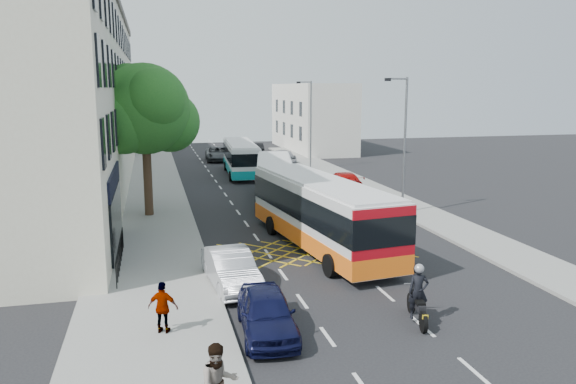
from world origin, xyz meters
TOP-DOWN VIEW (x-y plane):
  - ground at (0.00, 0.00)m, footprint 120.00×120.00m
  - pavement_left at (-8.50, 15.00)m, footprint 5.00×70.00m
  - pavement_right at (7.50, 15.00)m, footprint 3.00×70.00m
  - terrace_main at (-14.00, 24.49)m, footprint 8.30×45.00m
  - terrace_far at (-14.00, 55.00)m, footprint 8.00×20.00m
  - building_right at (11.00, 48.00)m, footprint 6.00×18.00m
  - street_tree at (-8.51, 14.97)m, footprint 6.30×5.70m
  - lamp_near at (6.20, 12.00)m, footprint 1.45×0.15m
  - lamp_far at (6.20, 32.00)m, footprint 1.45×0.15m
  - railings at (-9.70, 5.30)m, footprint 0.08×5.60m
  - bus_near at (-0.58, 6.34)m, footprint 4.20×12.03m
  - bus_mid at (-0.30, 17.72)m, footprint 4.29×10.38m
  - bus_far at (-0.65, 29.95)m, footprint 3.04×10.38m
  - motorbike at (-0.03, -2.65)m, footprint 0.81×2.22m
  - parked_car_blue at (-4.97, -2.33)m, footprint 1.91×4.19m
  - parked_car_silver at (-5.46, 2.08)m, footprint 1.94×4.51m
  - red_hatchback at (5.50, 20.41)m, footprint 2.25×5.00m
  - distant_car_grey at (-1.51, 40.04)m, footprint 2.70×5.35m
  - distant_car_silver at (4.49, 36.24)m, footprint 2.37×4.65m
  - distant_car_dark at (3.24, 43.84)m, footprint 1.82×4.44m
  - pedestrian_near at (-7.00, -6.94)m, footprint 1.04×0.88m
  - pedestrian_far at (-8.09, -1.81)m, footprint 1.03×0.71m

SIDE VIEW (x-z plane):
  - ground at x=0.00m, z-range 0.00..0.00m
  - pavement_left at x=-8.50m, z-range 0.00..0.15m
  - pavement_right at x=7.50m, z-range 0.00..0.15m
  - parked_car_blue at x=-4.97m, z-range 0.00..1.39m
  - red_hatchback at x=5.50m, z-range 0.00..1.42m
  - distant_car_dark at x=3.24m, z-range 0.00..1.43m
  - railings at x=-9.70m, z-range 0.15..1.29m
  - parked_car_silver at x=-5.46m, z-range 0.00..1.45m
  - distant_car_grey at x=-1.51m, z-range 0.00..1.45m
  - distant_car_silver at x=4.49m, z-range 0.00..1.52m
  - motorbike at x=-0.03m, z-range -0.06..1.93m
  - pedestrian_far at x=-8.09m, z-range 0.15..1.77m
  - pedestrian_near at x=-7.00m, z-range 0.15..2.03m
  - bus_mid at x=-0.30m, z-range 0.08..2.92m
  - bus_far at x=-0.65m, z-range 0.08..2.96m
  - bus_near at x=-0.58m, z-range 0.09..3.40m
  - building_right at x=11.00m, z-range 0.00..8.00m
  - lamp_near at x=6.20m, z-range 0.62..8.62m
  - lamp_far at x=6.20m, z-range 0.62..8.62m
  - terrace_far at x=-14.00m, z-range 0.00..10.00m
  - street_tree at x=-8.51m, z-range 1.89..10.69m
  - terrace_main at x=-14.00m, z-range 0.01..13.51m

